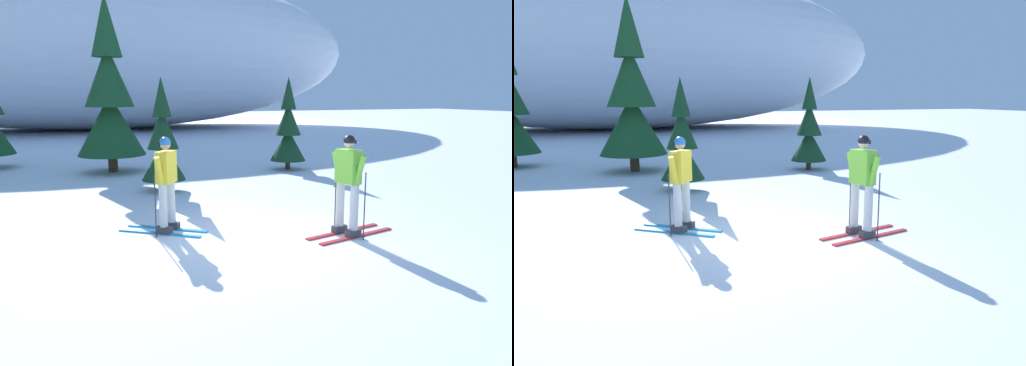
% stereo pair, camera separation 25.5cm
% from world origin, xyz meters
% --- Properties ---
extents(ground_plane, '(120.00, 120.00, 0.00)m').
position_xyz_m(ground_plane, '(0.00, 0.00, 0.00)').
color(ground_plane, white).
extents(skier_yellow_jacket, '(1.55, 1.34, 1.77)m').
position_xyz_m(skier_yellow_jacket, '(-1.26, 1.27, 0.93)').
color(skier_yellow_jacket, '#2893CC').
rests_on(skier_yellow_jacket, ground).
extents(skier_lime_jacket, '(1.81, 0.84, 1.83)m').
position_xyz_m(skier_lime_jacket, '(1.71, -0.17, 0.97)').
color(skier_lime_jacket, red).
rests_on(skier_lime_jacket, ground).
extents(pine_tree_center, '(2.18, 2.18, 5.64)m').
position_xyz_m(pine_tree_center, '(-1.49, 8.85, 2.36)').
color(pine_tree_center, '#47301E').
rests_on(pine_tree_center, ground).
extents(pine_tree_center_right, '(1.15, 1.15, 2.97)m').
position_xyz_m(pine_tree_center_right, '(-0.55, 5.12, 1.24)').
color(pine_tree_center_right, '#47301E').
rests_on(pine_tree_center_right, ground).
extents(pine_tree_far_right, '(1.20, 1.20, 3.11)m').
position_xyz_m(pine_tree_far_right, '(4.08, 7.16, 1.30)').
color(pine_tree_far_right, '#47301E').
rests_on(pine_tree_far_right, ground).
extents(snow_ridge_background, '(39.44, 21.77, 11.43)m').
position_xyz_m(snow_ridge_background, '(-0.72, 29.92, 5.72)').
color(snow_ridge_background, white).
rests_on(snow_ridge_background, ground).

